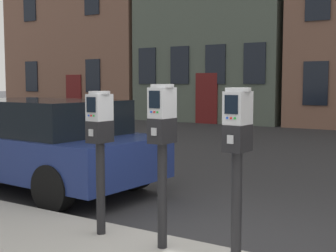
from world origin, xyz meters
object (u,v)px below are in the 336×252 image
at_px(parking_meter_end_of_row, 237,144).
at_px(parked_car_silver_sedan, 33,141).
at_px(parking_meter_near_kerb, 100,136).
at_px(parking_meter_twin_adjacent, 162,136).

height_order(parking_meter_end_of_row, parked_car_silver_sedan, parking_meter_end_of_row).
xyz_separation_m(parking_meter_near_kerb, parking_meter_twin_adjacent, (0.75, 0.00, 0.05)).
xyz_separation_m(parking_meter_near_kerb, parked_car_silver_sedan, (-2.75, 1.54, -0.40)).
relative_size(parking_meter_near_kerb, parking_meter_end_of_row, 0.97).
bearing_deg(parking_meter_near_kerb, parking_meter_end_of_row, 93.24).
relative_size(parking_meter_twin_adjacent, parking_meter_end_of_row, 1.02).
distance_m(parking_meter_near_kerb, parking_meter_twin_adjacent, 0.75).
height_order(parking_meter_near_kerb, parking_meter_end_of_row, parking_meter_end_of_row).
bearing_deg(parked_car_silver_sedan, parking_meter_near_kerb, 153.90).
xyz_separation_m(parking_meter_end_of_row, parked_car_silver_sedan, (-4.25, 1.54, -0.43)).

